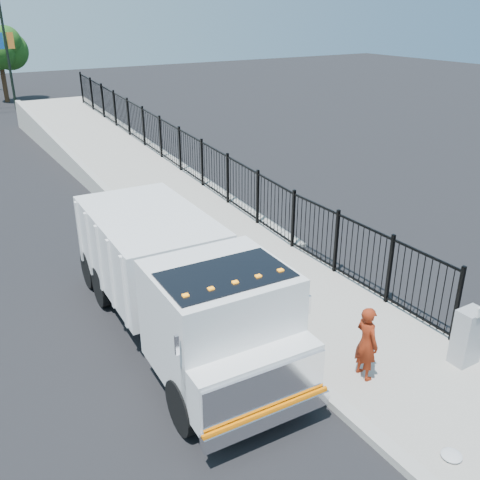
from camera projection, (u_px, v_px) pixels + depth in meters
ground at (270, 348)px, 11.95m from camera, size 120.00×120.00×0.00m
sidewalk at (399, 365)px, 11.28m from camera, size 3.55×12.00×0.12m
curb at (328, 396)px, 10.35m from camera, size 0.30×12.00×0.16m
ramp at (118, 167)px, 25.48m from camera, size 3.95×24.06×3.19m
iron_fence at (180, 163)px, 22.67m from camera, size 0.10×28.00×1.80m
truck at (178, 280)px, 11.71m from camera, size 2.82×7.92×2.68m
worker at (366, 343)px, 10.55m from camera, size 0.42×0.60×1.58m
utility_cabinet at (467, 337)px, 11.05m from camera, size 0.55×0.40×1.25m
debris at (452, 455)px, 8.88m from camera, size 0.36×0.36×0.09m
light_pole_1 at (2, 47)px, 37.62m from camera, size 3.78×0.22×8.00m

